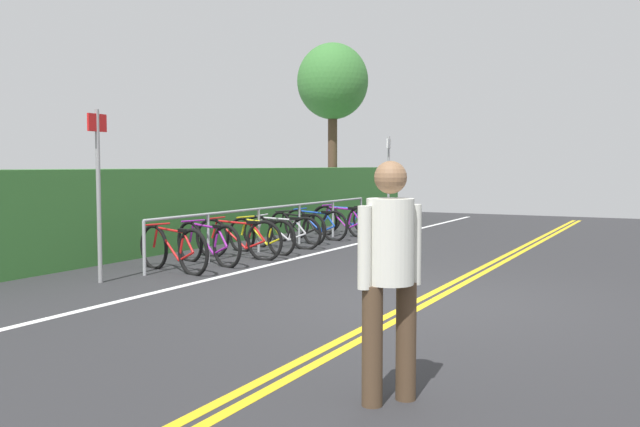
% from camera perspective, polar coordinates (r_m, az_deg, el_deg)
% --- Properties ---
extents(ground_plane, '(30.31, 13.12, 0.05)m').
position_cam_1_polar(ground_plane, '(8.44, 8.50, -7.25)').
color(ground_plane, '#2B2B2D').
extents(centre_line_yellow_inner, '(27.28, 0.10, 0.00)m').
position_cam_1_polar(centre_line_yellow_inner, '(8.41, 9.02, -7.11)').
color(centre_line_yellow_inner, gold).
rests_on(centre_line_yellow_inner, ground_plane).
extents(centre_line_yellow_outer, '(27.28, 0.10, 0.00)m').
position_cam_1_polar(centre_line_yellow_outer, '(8.46, 7.99, -7.03)').
color(centre_line_yellow_outer, gold).
rests_on(centre_line_yellow_outer, ground_plane).
extents(bike_lane_stripe_white, '(27.28, 0.12, 0.00)m').
position_cam_1_polar(bike_lane_stripe_white, '(9.92, -9.38, -5.41)').
color(bike_lane_stripe_white, white).
rests_on(bike_lane_stripe_white, ground_plane).
extents(bike_rack, '(7.82, 0.05, 0.83)m').
position_cam_1_polar(bike_rack, '(13.62, -3.29, -0.19)').
color(bike_rack, '#9EA0A5').
rests_on(bike_rack, ground_plane).
extents(bicycle_0, '(0.59, 1.67, 0.74)m').
position_cam_1_polar(bicycle_0, '(10.80, -11.91, -2.85)').
color(bicycle_0, black).
rests_on(bicycle_0, ground_plane).
extents(bicycle_1, '(0.62, 1.65, 0.73)m').
position_cam_1_polar(bicycle_1, '(11.50, -9.13, -2.43)').
color(bicycle_1, black).
rests_on(bicycle_1, ground_plane).
extents(bicycle_2, '(0.46, 1.79, 0.73)m').
position_cam_1_polar(bicycle_2, '(12.16, -6.70, -2.06)').
color(bicycle_2, black).
rests_on(bicycle_2, ground_plane).
extents(bicycle_3, '(0.47, 1.62, 0.69)m').
position_cam_1_polar(bicycle_3, '(12.80, -4.82, -1.83)').
color(bicycle_3, black).
rests_on(bicycle_3, ground_plane).
extents(bicycle_4, '(0.46, 1.67, 0.68)m').
position_cam_1_polar(bicycle_4, '(13.57, -3.15, -1.52)').
color(bicycle_4, black).
rests_on(bicycle_4, ground_plane).
extents(bicycle_5, '(0.57, 1.60, 0.68)m').
position_cam_1_polar(bicycle_5, '(14.50, -1.89, -1.15)').
color(bicycle_5, black).
rests_on(bicycle_5, ground_plane).
extents(bicycle_6, '(0.46, 1.67, 0.69)m').
position_cam_1_polar(bicycle_6, '(15.18, -0.39, -0.90)').
color(bicycle_6, black).
rests_on(bicycle_6, ground_plane).
extents(bicycle_7, '(0.46, 1.69, 0.74)m').
position_cam_1_polar(bicycle_7, '(15.85, 1.83, -0.62)').
color(bicycle_7, black).
rests_on(bicycle_7, ground_plane).
extents(bicycle_8, '(0.65, 1.59, 0.70)m').
position_cam_1_polar(bicycle_8, '(16.69, 2.20, -0.45)').
color(bicycle_8, black).
rests_on(bicycle_8, ground_plane).
extents(pedestrian, '(0.42, 0.32, 1.64)m').
position_cam_1_polar(pedestrian, '(4.71, 5.72, -4.23)').
color(pedestrian, '#4C3826').
rests_on(pedestrian, ground_plane).
extents(sign_post_near, '(0.36, 0.06, 2.36)m').
position_cam_1_polar(sign_post_near, '(9.96, -17.64, 2.66)').
color(sign_post_near, gray).
rests_on(sign_post_near, ground_plane).
extents(sign_post_far, '(0.36, 0.08, 2.35)m').
position_cam_1_polar(sign_post_far, '(18.03, 5.62, 3.30)').
color(sign_post_far, gray).
rests_on(sign_post_far, ground_plane).
extents(hedge_backdrop, '(16.77, 1.25, 1.54)m').
position_cam_1_polar(hedge_backdrop, '(15.93, -6.64, 0.92)').
color(hedge_backdrop, '#387533').
rests_on(hedge_backdrop, ground_plane).
extents(tree_mid, '(2.22, 2.22, 5.42)m').
position_cam_1_polar(tree_mid, '(22.20, 1.04, 10.59)').
color(tree_mid, '#473323').
rests_on(tree_mid, ground_plane).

